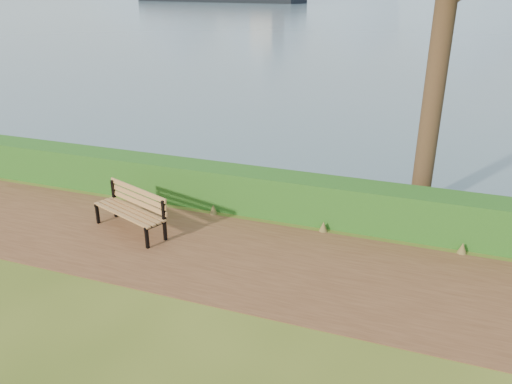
% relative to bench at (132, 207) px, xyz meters
% --- Properties ---
extents(ground, '(140.00, 140.00, 0.00)m').
position_rel_bench_xyz_m(ground, '(2.40, -0.65, -0.56)').
color(ground, '#3D5217').
rests_on(ground, ground).
extents(path, '(40.00, 3.40, 0.01)m').
position_rel_bench_xyz_m(path, '(2.40, -0.35, -0.56)').
color(path, brown).
rests_on(path, ground).
extents(hedge, '(32.00, 0.85, 1.00)m').
position_rel_bench_xyz_m(hedge, '(2.40, 1.95, -0.06)').
color(hedge, '#1D4D16').
rests_on(hedge, ground).
extents(bench, '(2.02, 1.22, 0.98)m').
position_rel_bench_xyz_m(bench, '(0.00, 0.00, 0.00)').
color(bench, black).
rests_on(bench, ground).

